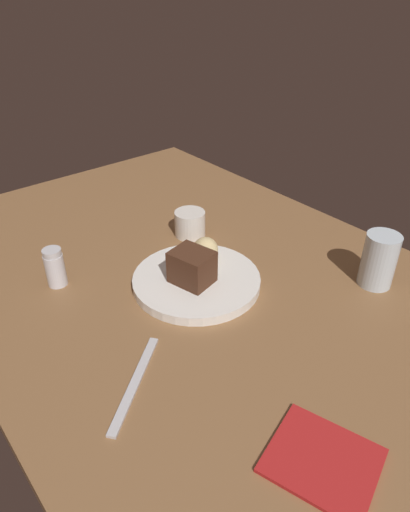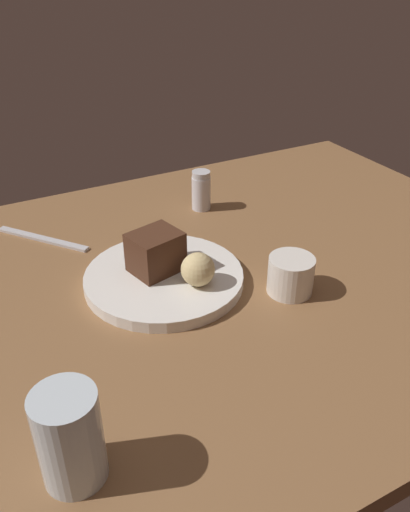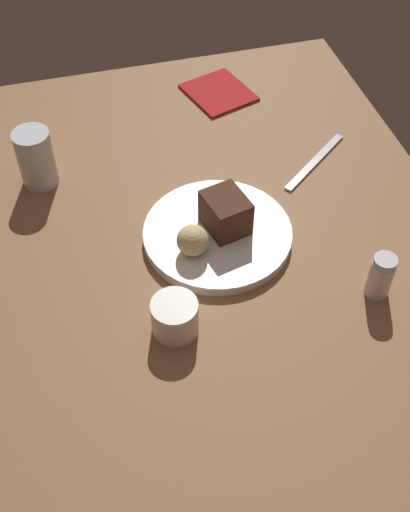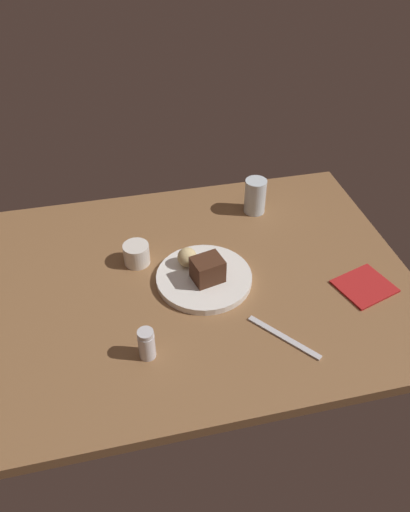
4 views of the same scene
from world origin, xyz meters
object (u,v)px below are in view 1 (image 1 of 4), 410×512
Objects in this scene: dessert_plate at (196,281)px; bread_roll at (205,249)px; folded_napkin at (323,460)px; butter_knife at (135,383)px; water_glass at (379,260)px; salt_shaker at (55,267)px; coffee_cup at (190,224)px; chocolate_cake_slice at (192,267)px.

bread_roll is (3.35, -5.04, 3.47)cm from dessert_plate.
butter_knife is at bearing 23.63° from folded_napkin.
water_glass reaches higher than folded_napkin.
bread_roll is 29.26cm from salt_shaker.
folded_napkin is at bearing -104.58° from butter_knife.
water_glass is 41.05cm from coffee_cup.
butter_knife is at bearing 176.21° from salt_shaker.
chocolate_cake_slice is 0.56× the size of folded_napkin.
water_glass reaches higher than chocolate_cake_slice.
water_glass reaches higher than coffee_cup.
bread_roll reaches higher than folded_napkin.
butter_knife is 28.10cm from folded_napkin.
butter_knife is (-31.01, 2.05, -3.62)cm from salt_shaker.
water_glass is at bearing -157.17° from coffee_cup.
bread_roll is 14.03cm from coffee_cup.
dessert_plate is at bearing -16.18° from folded_napkin.
coffee_cup is 0.52× the size of folded_napkin.
folded_napkin is (-17.57, 38.29, -5.08)cm from water_glass.
salt_shaker reaches higher than dessert_plate.
water_glass is (-25.14, -21.83, 1.00)cm from bread_roll.
folded_napkin is (-42.71, 16.46, -4.08)cm from bread_roll.
butter_knife is (-29.59, 33.65, -2.66)cm from coffee_cup.
dessert_plate is 4.83× the size of bread_roll.
coffee_cup is at bearing -34.47° from dessert_plate.
water_glass is at bearing -129.03° from dessert_plate.
butter_knife is (-13.61, 22.68, -0.66)cm from dessert_plate.
butter_knife is at bearing 120.97° from dessert_plate.
water_glass is at bearing -126.81° from chocolate_cake_slice.
salt_shaker is at bearing 50.48° from water_glass.
salt_shaker reaches higher than coffee_cup.
salt_shaker is (17.96, 19.14, -1.15)cm from chocolate_cake_slice.
salt_shaker is at bearing 48.01° from butter_knife.
dessert_plate is 3.56× the size of coffee_cup.
water_glass is at bearing -139.03° from bread_roll.
bread_roll is 0.27× the size of butter_knife.
water_glass is (-39.18, -47.50, 1.51)cm from salt_shaker.
salt_shaker is at bearing 9.22° from folded_napkin.
salt_shaker is 61.59cm from water_glass.
dessert_plate is 4.41cm from chocolate_cake_slice.
dessert_plate is 6.98cm from bread_roll.
salt_shaker is 31.65cm from coffee_cup.
water_glass is (-21.22, -28.35, 0.35)cm from chocolate_cake_slice.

